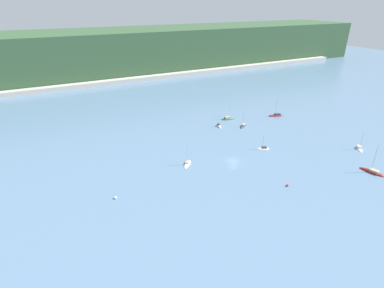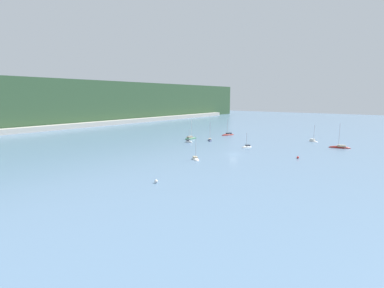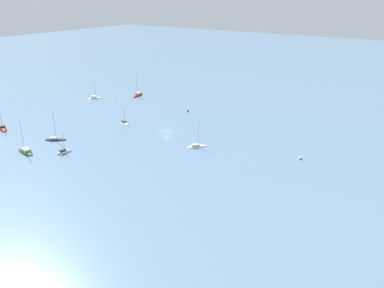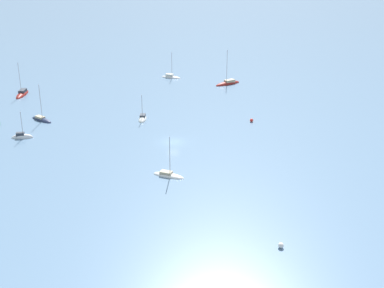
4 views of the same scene
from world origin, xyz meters
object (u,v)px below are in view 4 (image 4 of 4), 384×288
at_px(sailboat_0, 228,84).
at_px(sailboat_6, 143,119).
at_px(sailboat_5, 168,175).
at_px(sailboat_3, 22,94).
at_px(sailboat_2, 171,77).
at_px(mooring_buoy_0, 252,120).
at_px(mooring_buoy_1, 281,245).
at_px(sailboat_4, 22,137).
at_px(sailboat_7, 42,120).

height_order(sailboat_0, sailboat_6, sailboat_0).
bearing_deg(sailboat_5, sailboat_3, 151.76).
bearing_deg(sailboat_3, sailboat_6, 62.06).
bearing_deg(sailboat_2, sailboat_0, -2.61).
bearing_deg(mooring_buoy_0, sailboat_3, 51.87).
bearing_deg(mooring_buoy_1, sailboat_5, 17.44).
bearing_deg(sailboat_4, sailboat_7, 78.12).
relative_size(sailboat_4, sailboat_6, 1.00).
height_order(sailboat_0, mooring_buoy_0, sailboat_0).
xyz_separation_m(sailboat_2, sailboat_6, (-33.54, 16.83, -0.06)).
bearing_deg(mooring_buoy_0, sailboat_2, 9.15).
bearing_deg(mooring_buoy_0, sailboat_7, 70.34).
bearing_deg(sailboat_7, sailboat_5, -7.06).
xyz_separation_m(sailboat_6, sailboat_7, (6.91, 22.79, 0.00)).
bearing_deg(sailboat_5, sailboat_7, 158.21).
distance_m(sailboat_6, mooring_buoy_1, 59.52).
height_order(sailboat_0, sailboat_4, sailboat_0).
bearing_deg(sailboat_3, mooring_buoy_0, 72.29).
height_order(sailboat_6, sailboat_7, sailboat_7).
distance_m(sailboat_6, mooring_buoy_0, 25.71).
relative_size(sailboat_4, sailboat_5, 0.83).
xyz_separation_m(sailboat_3, sailboat_7, (-22.70, -3.54, -0.02)).
xyz_separation_m(sailboat_0, sailboat_7, (-14.66, 53.27, -0.02)).
bearing_deg(sailboat_4, sailboat_2, 52.88).
bearing_deg(sailboat_7, sailboat_3, 154.28).
relative_size(sailboat_2, sailboat_7, 0.87).
bearing_deg(mooring_buoy_1, sailboat_4, 30.89).
distance_m(sailboat_0, sailboat_2, 18.16).
bearing_deg(mooring_buoy_1, sailboat_7, 23.47).
height_order(sailboat_4, mooring_buoy_0, sailboat_4).
distance_m(sailboat_5, sailboat_7, 43.31).
xyz_separation_m(sailboat_7, mooring_buoy_1, (-66.14, -28.72, 0.31)).
relative_size(sailboat_3, mooring_buoy_0, 12.61).
bearing_deg(sailboat_2, mooring_buoy_1, -58.06).
bearing_deg(sailboat_7, sailboat_4, -59.66).
relative_size(sailboat_6, mooring_buoy_0, 8.92).
distance_m(sailboat_2, sailboat_5, 67.93).
bearing_deg(sailboat_2, sailboat_4, -101.68).
distance_m(sailboat_7, mooring_buoy_0, 49.46).
height_order(sailboat_0, sailboat_7, sailboat_0).
height_order(sailboat_2, mooring_buoy_1, sailboat_2).
bearing_deg(sailboat_6, sailboat_0, 146.15).
bearing_deg(mooring_buoy_0, sailboat_4, 82.83).
bearing_deg(mooring_buoy_1, sailboat_0, -16.90).
xyz_separation_m(sailboat_2, sailboat_3, (-3.93, 43.15, -0.03)).
distance_m(sailboat_0, sailboat_4, 63.13).
relative_size(sailboat_6, sailboat_7, 0.73).
relative_size(sailboat_3, sailboat_6, 1.41).
bearing_deg(sailboat_4, mooring_buoy_1, -45.90).
bearing_deg(sailboat_0, mooring_buoy_1, 59.11).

